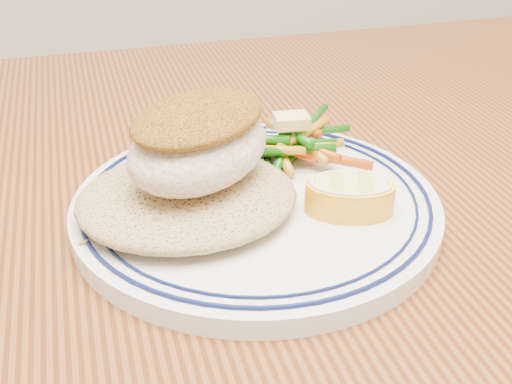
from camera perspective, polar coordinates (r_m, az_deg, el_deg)
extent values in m
cube|color=#4E250F|center=(0.49, 2.93, -4.10)|extent=(1.50, 0.90, 0.04)
cylinder|color=silver|center=(0.47, 0.00, -1.31)|extent=(0.27, 0.27, 0.01)
torus|color=#0A113F|center=(0.47, 0.00, -0.42)|extent=(0.25, 0.25, 0.00)
torus|color=#0A113F|center=(0.47, 0.00, -0.42)|extent=(0.23, 0.23, 0.00)
ellipsoid|color=#A38351|center=(0.45, -6.15, -0.13)|extent=(0.16, 0.14, 0.03)
ellipsoid|color=beige|center=(0.44, -5.11, 3.86)|extent=(0.14, 0.14, 0.05)
ellipsoid|color=brown|center=(0.43, -5.16, 6.62)|extent=(0.13, 0.13, 0.02)
cylinder|color=#114F09|center=(0.52, 3.07, 2.98)|extent=(0.05, 0.04, 0.01)
cylinder|color=#114F09|center=(0.51, 0.99, 2.58)|extent=(0.02, 0.05, 0.01)
cylinder|color=#114F09|center=(0.52, 1.21, 3.49)|extent=(0.05, 0.02, 0.01)
cylinder|color=#B37D13|center=(0.51, 2.44, 3.05)|extent=(0.01, 0.05, 0.01)
cylinder|color=#B54009|center=(0.52, 2.96, 3.55)|extent=(0.03, 0.06, 0.01)
cylinder|color=#B54009|center=(0.53, 2.82, 3.91)|extent=(0.05, 0.03, 0.01)
cylinder|color=#114F09|center=(0.51, 2.46, 3.47)|extent=(0.04, 0.05, 0.01)
cylinder|color=#114F09|center=(0.51, 0.08, 3.36)|extent=(0.04, 0.04, 0.01)
cylinder|color=#B37D13|center=(0.51, 5.04, 3.78)|extent=(0.01, 0.05, 0.01)
cylinder|color=#B54009|center=(0.50, 6.93, 2.96)|extent=(0.06, 0.04, 0.01)
cylinder|color=#B54009|center=(0.51, 0.21, 3.96)|extent=(0.04, 0.03, 0.01)
cylinder|color=#B37D13|center=(0.52, 4.96, 3.95)|extent=(0.05, 0.01, 0.01)
cylinder|color=#B54009|center=(0.51, 5.18, 3.78)|extent=(0.03, 0.05, 0.01)
cylinder|color=#114F09|center=(0.52, 3.84, 4.33)|extent=(0.06, 0.02, 0.01)
cylinder|color=#114F09|center=(0.50, 3.65, 3.71)|extent=(0.06, 0.02, 0.01)
cylinder|color=#B37D13|center=(0.50, 1.48, 3.80)|extent=(0.05, 0.03, 0.01)
cylinder|color=#B54009|center=(0.54, 3.36, 5.60)|extent=(0.04, 0.05, 0.01)
cylinder|color=#114F09|center=(0.53, 5.20, 5.38)|extent=(0.06, 0.01, 0.01)
cylinder|color=#B37D13|center=(0.53, 2.66, 5.48)|extent=(0.02, 0.05, 0.01)
cylinder|color=#114F09|center=(0.51, -0.27, 4.74)|extent=(0.06, 0.04, 0.01)
cylinder|color=#B37D13|center=(0.52, 4.27, 5.22)|extent=(0.05, 0.03, 0.02)
cylinder|color=#114F09|center=(0.52, 3.65, 4.98)|extent=(0.01, 0.05, 0.01)
cylinder|color=#114F09|center=(0.54, 4.93, 6.25)|extent=(0.05, 0.05, 0.01)
cube|color=#EDD174|center=(0.51, 3.17, 6.34)|extent=(0.03, 0.02, 0.01)
torus|color=white|center=(0.45, 8.43, 0.81)|extent=(0.07, 0.07, 0.00)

